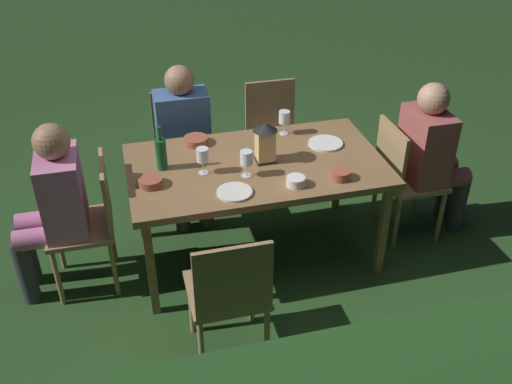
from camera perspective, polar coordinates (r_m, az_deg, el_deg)
ground_plane at (r=4.07m, az=-0.00°, el=-6.09°), size 16.00×16.00×0.00m
dining_table at (r=3.68m, az=-0.00°, el=2.14°), size 1.62×0.93×0.74m
chair_side_right_b at (r=3.06m, az=-2.65°, el=-9.87°), size 0.42×0.40×0.87m
chair_head_near at (r=4.14m, az=14.34°, el=1.64°), size 0.40×0.42×0.87m
person_in_rust at (r=4.15m, az=17.02°, el=3.76°), size 0.48×0.38×1.15m
chair_head_far at (r=3.71m, az=-16.03°, el=-2.59°), size 0.40×0.42×0.87m
person_in_pink at (r=3.65m, az=-19.43°, el=-1.05°), size 0.48×0.38×1.15m
chair_side_left_a at (r=4.58m, az=1.75°, el=5.96°), size 0.42×0.40×0.87m
chair_side_left_b at (r=4.46m, az=-7.32°, el=4.85°), size 0.42×0.40×0.87m
person_in_blue at (r=4.21m, az=-7.08°, el=5.47°), size 0.38×0.47×1.15m
lantern_centerpiece at (r=3.61m, az=0.91°, el=5.15°), size 0.15×0.15×0.27m
green_bottle_on_table at (r=3.59m, az=-9.36°, el=3.82°), size 0.07×0.07×0.29m
wine_glass_a at (r=3.50m, az=-5.31°, el=3.55°), size 0.08×0.08×0.17m
wine_glass_b at (r=3.46m, az=-0.97°, el=3.29°), size 0.08×0.08×0.17m
wine_glass_c at (r=3.96m, az=2.82°, el=7.29°), size 0.08×0.08×0.17m
plate_a at (r=3.89m, az=6.90°, el=4.81°), size 0.23×0.23×0.01m
plate_b at (r=3.35m, az=-2.13°, el=-0.01°), size 0.21×0.21×0.01m
bowl_olives at (r=3.51m, az=8.35°, el=1.74°), size 0.12×0.12×0.06m
bowl_bread at (r=3.89m, az=-5.98°, el=5.11°), size 0.16×0.16×0.05m
bowl_salad at (r=3.47m, az=-10.40°, el=1.01°), size 0.14×0.14×0.05m
bowl_dip at (r=3.42m, az=3.96°, el=1.09°), size 0.11×0.11×0.06m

